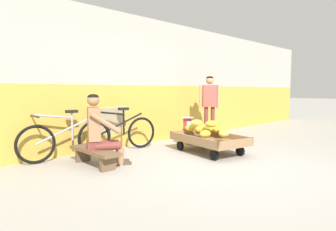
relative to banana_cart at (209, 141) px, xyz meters
The scene contains 13 objects.
ground_plane 1.03m from the banana_cart, 126.13° to the right, with size 80.00×80.00×0.00m, color #A39E93.
back_wall 2.22m from the banana_cart, 108.23° to the left, with size 16.00×0.30×2.80m.
banana_cart is the anchor object (origin of this frame).
banana_pile 0.26m from the banana_cart, 45.36° to the left, with size 0.99×1.20×0.27m.
low_bench 2.16m from the banana_cart, 161.84° to the left, with size 0.30×1.10×0.27m.
vendor_seated 2.10m from the banana_cart, 162.11° to the left, with size 0.74×0.63×1.14m.
plastic_crate 1.09m from the banana_cart, 64.66° to the left, with size 0.36×0.28×0.30m.
weighing_scale 1.11m from the banana_cart, 64.64° to the left, with size 0.30×0.30×0.29m.
bicycle_near_left 2.59m from the banana_cart, 147.11° to the left, with size 1.66×0.48×0.86m.
bicycle_far_left 1.76m from the banana_cart, 129.85° to the left, with size 1.65×0.48×0.86m.
sign_board 2.03m from the banana_cart, 126.37° to the left, with size 0.70×0.28×0.87m.
customer_adult 1.66m from the banana_cart, 37.78° to the left, with size 0.37×0.37×1.53m.
shopping_bag 0.77m from the banana_cart, 36.39° to the left, with size 0.18×0.12×0.24m, color green.
Camera 1 is at (-3.73, -2.56, 1.20)m, focal length 30.78 mm.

